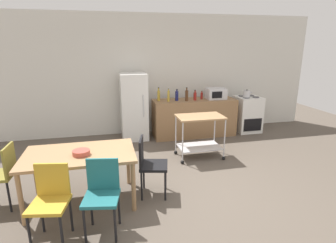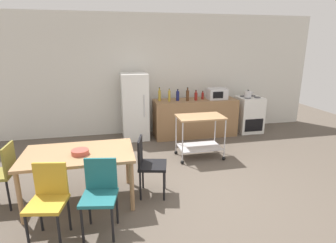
{
  "view_description": "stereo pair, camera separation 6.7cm",
  "coord_description": "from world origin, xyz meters",
  "px_view_note": "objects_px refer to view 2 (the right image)",
  "views": [
    {
      "loc": [
        -1.2,
        -3.58,
        2.19
      ],
      "look_at": [
        -0.08,
        1.2,
        0.8
      ],
      "focal_mm": 29.3,
      "sensor_mm": 36.0,
      "label": 1
    },
    {
      "loc": [
        -1.14,
        -3.59,
        2.19
      ],
      "look_at": [
        -0.08,
        1.2,
        0.8
      ],
      "focal_mm": 29.3,
      "sensor_mm": 36.0,
      "label": 2
    }
  ],
  "objects_px": {
    "chair_mustard": "(49,197)",
    "kettle": "(248,94)",
    "microwave": "(217,94)",
    "fruit_bowl": "(80,152)",
    "bottle_soda": "(196,96)",
    "stove_oven": "(249,114)",
    "bottle_wine": "(178,96)",
    "bottle_soy_sauce": "(169,96)",
    "kitchen_cart": "(200,130)",
    "refrigerator": "(135,107)",
    "dining_table": "(79,158)",
    "bottle_sesame_oil": "(188,95)",
    "chair_black": "(148,162)",
    "bottle_vinegar": "(203,96)",
    "chair_olive": "(2,171)",
    "chair_teal": "(100,191)",
    "bottle_olive_oil": "(159,95)"
  },
  "relations": [
    {
      "from": "bottle_vinegar",
      "to": "fruit_bowl",
      "type": "height_order",
      "value": "bottle_vinegar"
    },
    {
      "from": "chair_mustard",
      "to": "bottle_soda",
      "type": "height_order",
      "value": "bottle_soda"
    },
    {
      "from": "bottle_sesame_oil",
      "to": "kettle",
      "type": "relative_size",
      "value": 1.33
    },
    {
      "from": "chair_black",
      "to": "bottle_olive_oil",
      "type": "relative_size",
      "value": 2.81
    },
    {
      "from": "bottle_wine",
      "to": "bottle_vinegar",
      "type": "distance_m",
      "value": 0.63
    },
    {
      "from": "chair_mustard",
      "to": "bottle_wine",
      "type": "bearing_deg",
      "value": 64.73
    },
    {
      "from": "chair_olive",
      "to": "bottle_olive_oil",
      "type": "relative_size",
      "value": 2.81
    },
    {
      "from": "refrigerator",
      "to": "bottle_wine",
      "type": "xyz_separation_m",
      "value": [
        1.0,
        -0.12,
        0.24
      ]
    },
    {
      "from": "chair_teal",
      "to": "kitchen_cart",
      "type": "distance_m",
      "value": 2.65
    },
    {
      "from": "stove_oven",
      "to": "bottle_wine",
      "type": "distance_m",
      "value": 1.98
    },
    {
      "from": "chair_black",
      "to": "kettle",
      "type": "relative_size",
      "value": 3.71
    },
    {
      "from": "chair_olive",
      "to": "bottle_sesame_oil",
      "type": "bearing_deg",
      "value": 127.62
    },
    {
      "from": "stove_oven",
      "to": "bottle_soy_sauce",
      "type": "bearing_deg",
      "value": -177.62
    },
    {
      "from": "dining_table",
      "to": "bottle_olive_oil",
      "type": "relative_size",
      "value": 4.74
    },
    {
      "from": "microwave",
      "to": "fruit_bowl",
      "type": "xyz_separation_m",
      "value": [
        -2.99,
        -2.54,
        -0.25
      ]
    },
    {
      "from": "refrigerator",
      "to": "bottle_soy_sauce",
      "type": "bearing_deg",
      "value": -12.08
    },
    {
      "from": "chair_olive",
      "to": "kitchen_cart",
      "type": "distance_m",
      "value": 3.36
    },
    {
      "from": "chair_black",
      "to": "stove_oven",
      "type": "xyz_separation_m",
      "value": [
        2.98,
        2.54,
        -0.07
      ]
    },
    {
      "from": "dining_table",
      "to": "chair_olive",
      "type": "bearing_deg",
      "value": 173.15
    },
    {
      "from": "chair_teal",
      "to": "microwave",
      "type": "xyz_separation_m",
      "value": [
        2.73,
        3.18,
        0.51
      ]
    },
    {
      "from": "chair_olive",
      "to": "bottle_wine",
      "type": "xyz_separation_m",
      "value": [
        3.08,
        2.35,
        0.5
      ]
    },
    {
      "from": "bottle_sesame_oil",
      "to": "kettle",
      "type": "distance_m",
      "value": 1.56
    },
    {
      "from": "stove_oven",
      "to": "kitchen_cart",
      "type": "xyz_separation_m",
      "value": [
        -1.78,
        -1.35,
        0.12
      ]
    },
    {
      "from": "stove_oven",
      "to": "bottle_soy_sauce",
      "type": "height_order",
      "value": "bottle_soy_sauce"
    },
    {
      "from": "bottle_vinegar",
      "to": "chair_black",
      "type": "bearing_deg",
      "value": -124.08
    },
    {
      "from": "kettle",
      "to": "fruit_bowl",
      "type": "bearing_deg",
      "value": -146.66
    },
    {
      "from": "chair_mustard",
      "to": "bottle_sesame_oil",
      "type": "xyz_separation_m",
      "value": [
        2.54,
        3.12,
        0.51
      ]
    },
    {
      "from": "bottle_wine",
      "to": "bottle_sesame_oil",
      "type": "relative_size",
      "value": 0.86
    },
    {
      "from": "microwave",
      "to": "stove_oven",
      "type": "bearing_deg",
      "value": 3.02
    },
    {
      "from": "chair_mustard",
      "to": "kettle",
      "type": "bearing_deg",
      "value": 48.14
    },
    {
      "from": "chair_teal",
      "to": "stove_oven",
      "type": "xyz_separation_m",
      "value": [
        3.65,
        3.22,
        -0.07
      ]
    },
    {
      "from": "bottle_sesame_oil",
      "to": "dining_table",
      "type": "bearing_deg",
      "value": -133.38
    },
    {
      "from": "microwave",
      "to": "dining_table",
      "type": "bearing_deg",
      "value": -140.85
    },
    {
      "from": "chair_mustard",
      "to": "fruit_bowl",
      "type": "bearing_deg",
      "value": 74.82
    },
    {
      "from": "refrigerator",
      "to": "bottle_vinegar",
      "type": "bearing_deg",
      "value": -3.19
    },
    {
      "from": "kitchen_cart",
      "to": "chair_teal",
      "type": "bearing_deg",
      "value": -135.06
    },
    {
      "from": "stove_oven",
      "to": "bottle_sesame_oil",
      "type": "distance_m",
      "value": 1.78
    },
    {
      "from": "chair_black",
      "to": "microwave",
      "type": "distance_m",
      "value": 3.27
    },
    {
      "from": "stove_oven",
      "to": "refrigerator",
      "type": "height_order",
      "value": "refrigerator"
    },
    {
      "from": "dining_table",
      "to": "fruit_bowl",
      "type": "distance_m",
      "value": 0.14
    },
    {
      "from": "refrigerator",
      "to": "microwave",
      "type": "bearing_deg",
      "value": -3.74
    },
    {
      "from": "dining_table",
      "to": "chair_mustard",
      "type": "height_order",
      "value": "chair_mustard"
    },
    {
      "from": "microwave",
      "to": "kitchen_cart",
      "type": "bearing_deg",
      "value": -123.37
    },
    {
      "from": "chair_black",
      "to": "bottle_sesame_oil",
      "type": "xyz_separation_m",
      "value": [
        1.3,
        2.42,
        0.51
      ]
    },
    {
      "from": "stove_oven",
      "to": "bottle_soy_sauce",
      "type": "relative_size",
      "value": 3.08
    },
    {
      "from": "refrigerator",
      "to": "bottle_vinegar",
      "type": "xyz_separation_m",
      "value": [
        1.63,
        -0.09,
        0.21
      ]
    },
    {
      "from": "refrigerator",
      "to": "bottle_olive_oil",
      "type": "distance_m",
      "value": 0.64
    },
    {
      "from": "bottle_olive_oil",
      "to": "bottle_soda",
      "type": "distance_m",
      "value": 0.87
    },
    {
      "from": "bottle_soda",
      "to": "fruit_bowl",
      "type": "height_order",
      "value": "bottle_soda"
    },
    {
      "from": "bottle_soy_sauce",
      "to": "bottle_vinegar",
      "type": "relative_size",
      "value": 1.46
    }
  ]
}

